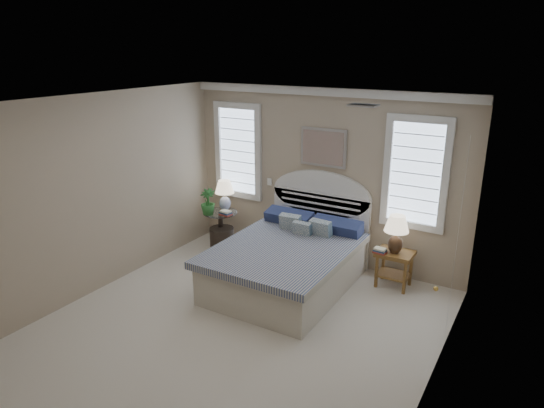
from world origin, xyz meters
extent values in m
cube|color=beige|center=(0.00, 0.00, 0.00)|extent=(4.50, 5.00, 0.01)
cube|color=white|center=(0.00, 0.00, 2.70)|extent=(4.50, 5.00, 0.01)
cube|color=tan|center=(0.00, 2.50, 1.35)|extent=(4.50, 0.02, 2.70)
cube|color=tan|center=(-2.25, 0.00, 1.35)|extent=(0.02, 5.00, 2.70)
cube|color=tan|center=(2.25, 0.00, 1.35)|extent=(0.02, 5.00, 2.70)
cube|color=silver|center=(0.00, 2.46, 2.64)|extent=(4.50, 0.08, 0.12)
cube|color=#B2B2B2|center=(1.20, 0.80, 2.68)|extent=(0.30, 0.20, 0.02)
cube|color=silver|center=(-0.95, 2.48, 1.15)|extent=(0.08, 0.01, 0.12)
cube|color=#C9E0FF|center=(-1.55, 2.48, 1.60)|extent=(0.90, 0.06, 1.60)
cube|color=#C9E0FF|center=(1.40, 2.48, 1.60)|extent=(0.90, 0.06, 1.60)
cube|color=silver|center=(0.00, 2.46, 1.82)|extent=(0.74, 0.04, 0.58)
cube|color=silver|center=(2.23, 1.20, 1.20)|extent=(0.02, 1.80, 2.40)
cube|color=#BBB4A4|center=(0.00, 1.33, 0.28)|extent=(1.60, 2.10, 0.55)
cube|color=navy|center=(0.00, 1.28, 0.59)|extent=(1.72, 2.15, 0.10)
cube|color=white|center=(0.00, 2.44, 0.55)|extent=(1.62, 0.08, 1.10)
cube|color=navy|center=(-0.40, 2.16, 0.73)|extent=(0.75, 0.31, 0.23)
cube|color=navy|center=(0.40, 2.16, 0.73)|extent=(0.75, 0.31, 0.23)
cube|color=#31516F|center=(-0.25, 1.93, 0.71)|extent=(0.33, 0.20, 0.34)
cube|color=#31516F|center=(0.25, 1.93, 0.71)|extent=(0.33, 0.20, 0.34)
cube|color=#31516F|center=(0.00, 1.83, 0.69)|extent=(0.28, 0.14, 0.29)
cylinder|color=black|center=(-1.65, 2.05, 0.01)|extent=(0.32, 0.32, 0.03)
cylinder|color=black|center=(-1.65, 2.05, 0.30)|extent=(0.08, 0.08, 0.60)
cylinder|color=silver|center=(-1.65, 2.05, 0.62)|extent=(0.56, 0.56, 0.02)
cube|color=olive|center=(1.30, 2.15, 0.50)|extent=(0.50, 0.40, 0.06)
cube|color=olive|center=(1.30, 2.15, 0.18)|extent=(0.44, 0.34, 0.03)
cube|color=olive|center=(1.10, 2.00, 0.23)|extent=(0.04, 0.04, 0.47)
cube|color=olive|center=(1.10, 2.30, 0.23)|extent=(0.04, 0.04, 0.47)
cube|color=olive|center=(1.50, 2.00, 0.23)|extent=(0.04, 0.04, 0.47)
cube|color=olive|center=(1.50, 2.30, 0.23)|extent=(0.04, 0.04, 0.47)
cylinder|color=black|center=(-1.60, 2.00, 0.18)|extent=(0.46, 0.46, 0.37)
cylinder|color=white|center=(-1.64, 2.18, 0.64)|extent=(0.14, 0.14, 0.03)
ellipsoid|color=white|center=(-1.64, 2.18, 0.75)|extent=(0.26, 0.26, 0.24)
cylinder|color=gold|center=(-1.64, 2.18, 0.90)|extent=(0.04, 0.04, 0.09)
cylinder|color=black|center=(1.30, 2.12, 0.54)|extent=(0.15, 0.15, 0.03)
ellipsoid|color=black|center=(1.30, 2.12, 0.65)|extent=(0.27, 0.27, 0.26)
cylinder|color=gold|center=(1.30, 2.12, 0.81)|extent=(0.04, 0.04, 0.09)
imported|color=#3F7D32|center=(-1.75, 1.86, 0.84)|extent=(0.30, 0.30, 0.43)
cube|color=#9D3327|center=(-1.48, 1.97, 0.64)|extent=(0.19, 0.14, 0.03)
cube|color=navy|center=(-1.48, 1.97, 0.67)|extent=(0.18, 0.13, 0.03)
cube|color=beige|center=(-1.48, 1.97, 0.69)|extent=(0.17, 0.12, 0.03)
cube|color=#9D3327|center=(1.13, 2.00, 0.54)|extent=(0.19, 0.15, 0.02)
cube|color=navy|center=(1.13, 2.00, 0.57)|extent=(0.18, 0.14, 0.02)
cube|color=beige|center=(1.13, 2.00, 0.59)|extent=(0.17, 0.13, 0.02)
camera|label=1|loc=(2.98, -4.09, 3.27)|focal=32.00mm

